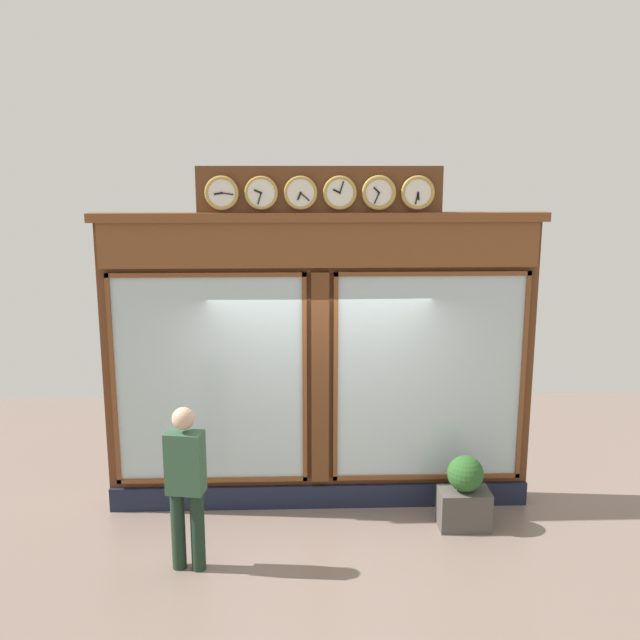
{
  "coord_description": "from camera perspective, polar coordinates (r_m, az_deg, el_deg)",
  "views": [
    {
      "loc": [
        0.28,
        7.85,
        3.94
      ],
      "look_at": [
        0.0,
        0.0,
        2.26
      ],
      "focal_mm": 40.37,
      "sensor_mm": 36.0,
      "label": 1
    }
  ],
  "objects": [
    {
      "name": "pedestrian",
      "position": [
        7.3,
        -10.58,
        -12.48
      ],
      "size": [
        0.39,
        0.28,
        1.69
      ],
      "color": "#1C2F21",
      "rests_on": "ground_plane"
    },
    {
      "name": "shop_facade",
      "position": [
        8.27,
        -0.03,
        -3.17
      ],
      "size": [
        5.0,
        0.42,
        3.95
      ],
      "color": "#5B3319",
      "rests_on": "ground_plane"
    },
    {
      "name": "planter_shrub",
      "position": [
        8.22,
        11.45,
        -11.85
      ],
      "size": [
        0.4,
        0.4,
        0.4
      ],
      "primitive_type": "sphere",
      "color": "#285623",
      "rests_on": "planter_box"
    },
    {
      "name": "planter_box",
      "position": [
        8.4,
        11.33,
        -14.46
      ],
      "size": [
        0.56,
        0.36,
        0.44
      ],
      "primitive_type": "cube",
      "color": "#4C4742",
      "rests_on": "ground_plane"
    }
  ]
}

